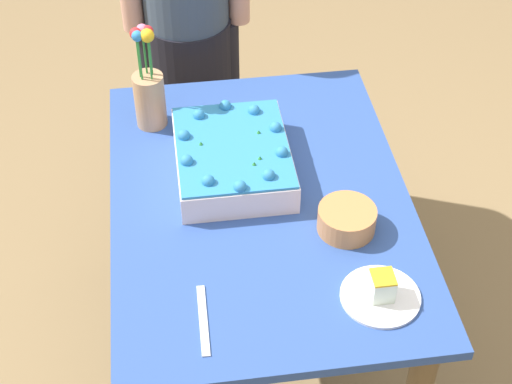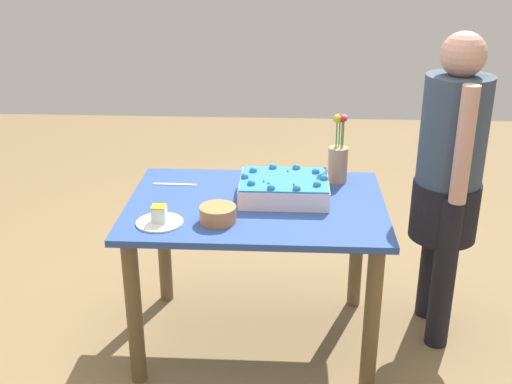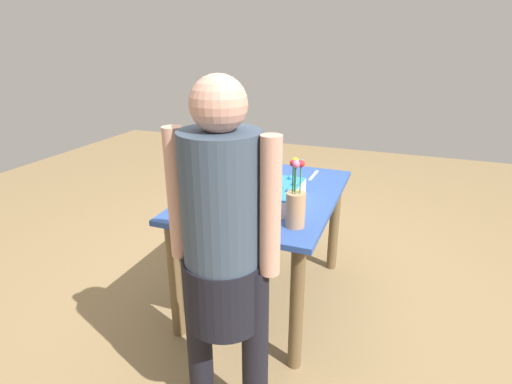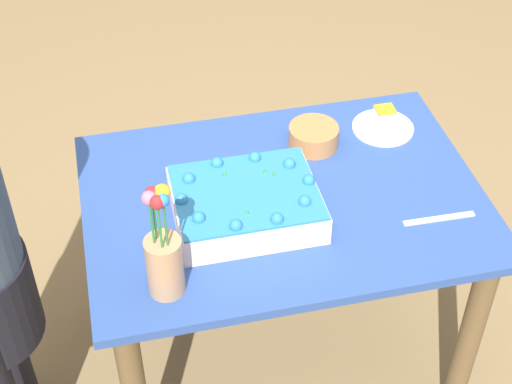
{
  "view_description": "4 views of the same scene",
  "coord_description": "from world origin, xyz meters",
  "px_view_note": "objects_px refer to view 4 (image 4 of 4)",
  "views": [
    {
      "loc": [
        -1.58,
        0.23,
        2.25
      ],
      "look_at": [
        -0.01,
        0.01,
        0.77
      ],
      "focal_mm": 55.0,
      "sensor_mm": 36.0,
      "label": 1
    },
    {
      "loc": [
        0.14,
        -2.67,
        1.89
      ],
      "look_at": [
        -0.0,
        0.02,
        0.78
      ],
      "focal_mm": 45.0,
      "sensor_mm": 36.0,
      "label": 2
    },
    {
      "loc": [
        2.1,
        0.73,
        1.59
      ],
      "look_at": [
        0.13,
        -0.01,
        0.78
      ],
      "focal_mm": 28.0,
      "sensor_mm": 36.0,
      "label": 3
    },
    {
      "loc": [
        0.46,
        1.66,
        2.28
      ],
      "look_at": [
        0.08,
        -0.0,
        0.76
      ],
      "focal_mm": 55.0,
      "sensor_mm": 36.0,
      "label": 4
    }
  ],
  "objects_px": {
    "flower_vase": "(164,257)",
    "fruit_bowl": "(313,136)",
    "sheet_cake": "(246,203)",
    "cake_knife": "(439,219)",
    "serving_plate_with_slice": "(383,123)"
  },
  "relations": [
    {
      "from": "flower_vase",
      "to": "fruit_bowl",
      "type": "bearing_deg",
      "value": -137.08
    },
    {
      "from": "serving_plate_with_slice",
      "to": "fruit_bowl",
      "type": "distance_m",
      "value": 0.25
    },
    {
      "from": "flower_vase",
      "to": "fruit_bowl",
      "type": "relative_size",
      "value": 2.18
    },
    {
      "from": "cake_knife",
      "to": "flower_vase",
      "type": "relative_size",
      "value": 0.62
    },
    {
      "from": "fruit_bowl",
      "to": "cake_knife",
      "type": "bearing_deg",
      "value": 122.08
    },
    {
      "from": "sheet_cake",
      "to": "fruit_bowl",
      "type": "xyz_separation_m",
      "value": [
        -0.28,
        -0.27,
        -0.02
      ]
    },
    {
      "from": "sheet_cake",
      "to": "flower_vase",
      "type": "height_order",
      "value": "flower_vase"
    },
    {
      "from": "serving_plate_with_slice",
      "to": "fruit_bowl",
      "type": "relative_size",
      "value": 1.27
    },
    {
      "from": "cake_knife",
      "to": "fruit_bowl",
      "type": "bearing_deg",
      "value": 123.35
    },
    {
      "from": "serving_plate_with_slice",
      "to": "cake_knife",
      "type": "bearing_deg",
      "value": 91.41
    },
    {
      "from": "fruit_bowl",
      "to": "sheet_cake",
      "type": "bearing_deg",
      "value": 44.69
    },
    {
      "from": "sheet_cake",
      "to": "serving_plate_with_slice",
      "type": "relative_size",
      "value": 2.03
    },
    {
      "from": "sheet_cake",
      "to": "cake_knife",
      "type": "bearing_deg",
      "value": 165.85
    },
    {
      "from": "flower_vase",
      "to": "sheet_cake",
      "type": "bearing_deg",
      "value": -139.1
    },
    {
      "from": "sheet_cake",
      "to": "serving_plate_with_slice",
      "type": "xyz_separation_m",
      "value": [
        -0.52,
        -0.31,
        -0.03
      ]
    }
  ]
}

